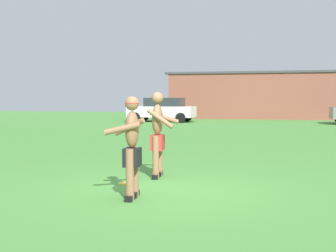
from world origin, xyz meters
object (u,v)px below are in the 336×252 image
object	(u,v)px
player_with_cap	(132,143)
frisbee	(125,183)
player_in_red	(158,132)
car_white_near_post	(162,109)

from	to	relation	value
player_with_cap	frisbee	world-z (taller)	player_with_cap
player_with_cap	frisbee	size ratio (longest dim) A/B	6.06
player_in_red	frisbee	distance (m)	1.31
player_with_cap	player_in_red	xyz separation A→B (m)	(-0.15, 2.02, 0.02)
player_with_cap	car_white_near_post	xyz separation A→B (m)	(-5.68, 22.39, -0.07)
player_with_cap	player_in_red	size ratio (longest dim) A/B	0.95
player_in_red	car_white_near_post	distance (m)	21.11
car_white_near_post	player_with_cap	bearing A→B (deg)	-75.76
player_in_red	car_white_near_post	bearing A→B (deg)	105.20
player_in_red	car_white_near_post	xyz separation A→B (m)	(-5.54, 20.37, -0.09)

